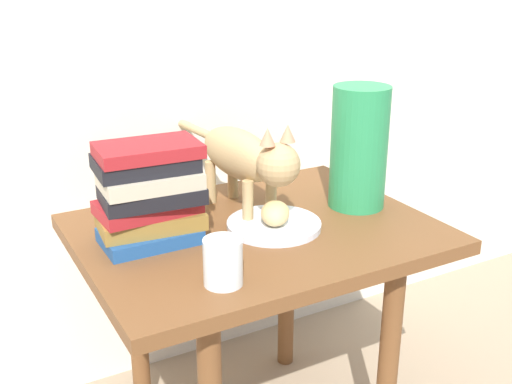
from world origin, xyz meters
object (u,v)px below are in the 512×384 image
object	(u,v)px
plate	(274,225)
cat	(246,157)
bread_roll	(275,213)
candle_jar	(223,264)
book_stack	(149,194)
green_vase	(359,147)
side_table	(256,261)

from	to	relation	value
plate	cat	xyz separation A→B (m)	(-0.01, 0.10, 0.13)
bread_roll	candle_jar	distance (m)	0.25
candle_jar	plate	bearing A→B (deg)	39.79
cat	book_stack	xyz separation A→B (m)	(-0.23, -0.03, -0.03)
green_vase	candle_jar	distance (m)	0.48
side_table	cat	size ratio (longest dim) A/B	1.54
cat	book_stack	distance (m)	0.24
book_stack	green_vase	world-z (taller)	green_vase
book_stack	green_vase	bearing A→B (deg)	-4.98
cat	green_vase	distance (m)	0.26
cat	candle_jar	distance (m)	0.34
plate	green_vase	xyz separation A→B (m)	(0.23, 0.02, 0.13)
bread_roll	book_stack	world-z (taller)	book_stack
bread_roll	cat	world-z (taller)	cat
side_table	cat	bearing A→B (deg)	77.85
book_stack	candle_jar	size ratio (longest dim) A/B	2.54
plate	bread_roll	world-z (taller)	bread_roll
candle_jar	cat	bearing A→B (deg)	55.06
plate	green_vase	world-z (taller)	green_vase
green_vase	book_stack	bearing A→B (deg)	175.02
plate	bread_roll	size ratio (longest dim) A/B	2.51
book_stack	green_vase	size ratio (longest dim) A/B	0.78
book_stack	candle_jar	distance (m)	0.25
plate	bread_roll	distance (m)	0.03
green_vase	plate	bearing A→B (deg)	-174.38
bread_roll	plate	bearing A→B (deg)	70.40
cat	candle_jar	bearing A→B (deg)	-124.94
side_table	green_vase	world-z (taller)	green_vase
side_table	green_vase	distance (m)	0.34
bread_roll	green_vase	xyz separation A→B (m)	(0.24, 0.04, 0.10)
green_vase	candle_jar	bearing A→B (deg)	-156.32
plate	book_stack	xyz separation A→B (m)	(-0.25, 0.06, 0.09)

